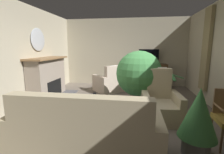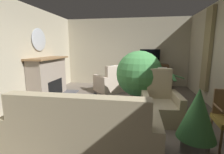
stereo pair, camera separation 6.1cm
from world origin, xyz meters
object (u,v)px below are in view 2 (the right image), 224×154
at_px(tv_cabinet, 149,76).
at_px(tv_remote, 111,102).
at_px(armchair_in_far_corner, 110,83).
at_px(fireplace, 49,79).
at_px(sofa_floral, 84,134).
at_px(cat, 90,96).
at_px(television, 150,56).
at_px(folded_newspaper, 99,102).
at_px(potted_plant_leafy_by_curtain, 197,119).
at_px(wall_mirror_oval, 39,40).
at_px(potted_plant_tall_palm_by_window, 139,75).
at_px(armchair_angled_to_table, 160,105).
at_px(coffee_table, 102,104).
at_px(potted_plant_small_fern_corner, 170,97).

relative_size(tv_cabinet, tv_remote, 8.63).
bearing_deg(armchair_in_far_corner, fireplace, -149.83).
distance_m(sofa_floral, armchair_in_far_corner, 3.69).
height_order(fireplace, cat, fireplace).
bearing_deg(cat, television, 44.08).
distance_m(tv_remote, cat, 1.70).
height_order(folded_newspaper, potted_plant_leafy_by_curtain, potted_plant_leafy_by_curtain).
xyz_separation_m(fireplace, folded_newspaper, (1.98, -1.34, -0.22)).
relative_size(wall_mirror_oval, television, 0.93).
relative_size(tv_remote, potted_plant_tall_palm_by_window, 0.11).
relative_size(folded_newspaper, armchair_angled_to_table, 0.26).
xyz_separation_m(sofa_floral, potted_plant_leafy_by_curtain, (1.65, 0.29, 0.24)).
bearing_deg(coffee_table, potted_plant_leafy_by_curtain, -31.45).
distance_m(sofa_floral, armchair_angled_to_table, 1.97).
relative_size(sofa_floral, potted_plant_tall_palm_by_window, 1.43).
height_order(wall_mirror_oval, potted_plant_small_fern_corner, wall_mirror_oval).
bearing_deg(folded_newspaper, armchair_in_far_corner, 87.36).
height_order(television, coffee_table, television).
bearing_deg(armchair_in_far_corner, sofa_floral, -86.16).
bearing_deg(potted_plant_small_fern_corner, potted_plant_leafy_by_curtain, -90.67).
bearing_deg(potted_plant_small_fern_corner, sofa_floral, -123.75).
bearing_deg(potted_plant_tall_palm_by_window, potted_plant_leafy_by_curtain, -65.89).
distance_m(coffee_table, armchair_in_far_corner, 2.38).
xyz_separation_m(sofa_floral, armchair_in_far_corner, (-0.25, 3.68, -0.02)).
relative_size(wall_mirror_oval, cat, 1.34).
bearing_deg(coffee_table, folded_newspaper, -152.88).
relative_size(tv_cabinet, potted_plant_leafy_by_curtain, 1.40).
height_order(coffee_table, folded_newspaper, folded_newspaper).
bearing_deg(fireplace, coffee_table, -32.92).
bearing_deg(armchair_in_far_corner, tv_remote, -79.55).
distance_m(wall_mirror_oval, cat, 2.37).
distance_m(wall_mirror_oval, tv_cabinet, 4.24).
bearing_deg(tv_cabinet, television, -90.00).
xyz_separation_m(coffee_table, armchair_angled_to_table, (1.30, 0.19, -0.02)).
relative_size(armchair_angled_to_table, potted_plant_tall_palm_by_window, 0.75).
bearing_deg(armchair_in_far_corner, armchair_angled_to_table, -55.04).
height_order(armchair_in_far_corner, armchair_angled_to_table, armchair_angled_to_table).
distance_m(tv_remote, armchair_angled_to_table, 1.11).
bearing_deg(wall_mirror_oval, cat, 2.26).
distance_m(wall_mirror_oval, armchair_in_far_corner, 2.77).
bearing_deg(folded_newspaper, potted_plant_leafy_by_curtain, -36.82).
bearing_deg(coffee_table, tv_remote, -4.34).
bearing_deg(cat, potted_plant_leafy_by_curtain, -45.44).
xyz_separation_m(coffee_table, sofa_floral, (0.02, -1.31, -0.02)).
distance_m(fireplace, tv_cabinet, 3.80).
bearing_deg(television, sofa_floral, -104.72).
xyz_separation_m(wall_mirror_oval, potted_plant_small_fern_corner, (3.98, -0.12, -1.63)).
xyz_separation_m(tv_cabinet, cat, (-1.91, -1.90, -0.37)).
distance_m(television, armchair_angled_to_table, 3.17).
distance_m(folded_newspaper, potted_plant_small_fern_corner, 2.14).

